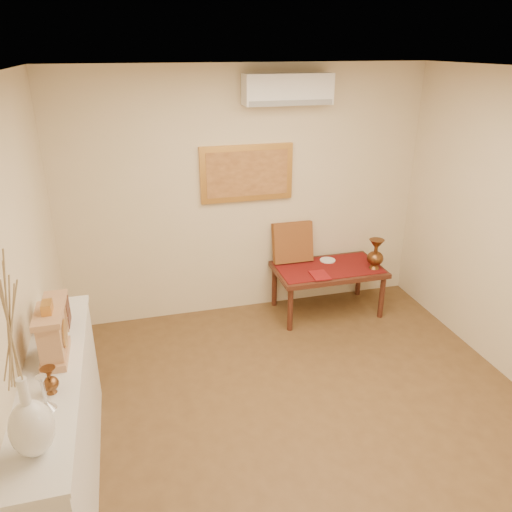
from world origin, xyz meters
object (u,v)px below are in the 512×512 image
object	(u,v)px
low_table	(328,273)
mantel_clock	(52,335)
white_vase	(16,358)
wooden_chest	(57,311)
display_ledge	(63,432)
brass_urn_tall	(376,251)

from	to	relation	value
low_table	mantel_clock	bearing A→B (deg)	-146.68
mantel_clock	low_table	bearing A→B (deg)	33.32
white_vase	wooden_chest	size ratio (longest dim) A/B	4.60
mantel_clock	wooden_chest	size ratio (longest dim) A/B	1.68
wooden_chest	low_table	size ratio (longest dim) A/B	0.20
display_ledge	mantel_clock	xyz separation A→B (m)	(0.02, 0.14, 0.66)
display_ledge	mantel_clock	size ratio (longest dim) A/B	4.93
white_vase	display_ledge	xyz separation A→B (m)	(-0.01, 0.71, -1.05)
white_vase	low_table	xyz separation A→B (m)	(2.67, 2.59, -1.06)
brass_urn_tall	wooden_chest	xyz separation A→B (m)	(-3.15, -1.18, 0.34)
display_ledge	mantel_clock	world-z (taller)	mantel_clock
mantel_clock	low_table	xyz separation A→B (m)	(2.65, 1.74, -0.67)
white_vase	brass_urn_tall	world-z (taller)	white_vase
low_table	display_ledge	bearing A→B (deg)	-144.90
brass_urn_tall	mantel_clock	size ratio (longest dim) A/B	1.01
white_vase	mantel_clock	size ratio (longest dim) A/B	2.74
white_vase	low_table	distance (m)	3.86
mantel_clock	low_table	distance (m)	3.25
mantel_clock	wooden_chest	world-z (taller)	mantel_clock
display_ledge	white_vase	bearing A→B (deg)	-89.45
wooden_chest	display_ledge	bearing A→B (deg)	-90.51
display_ledge	low_table	bearing A→B (deg)	35.10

